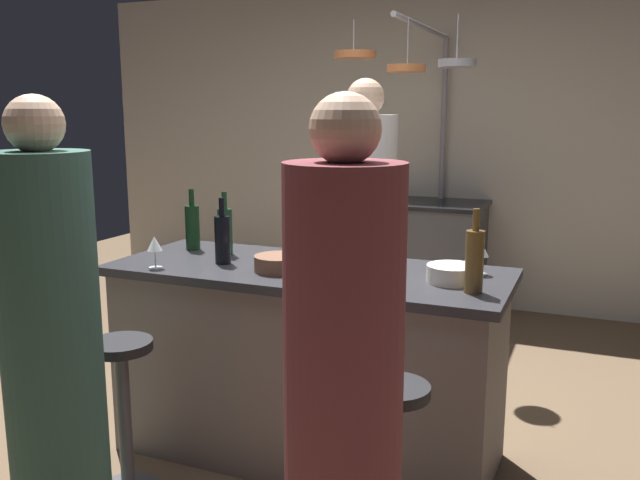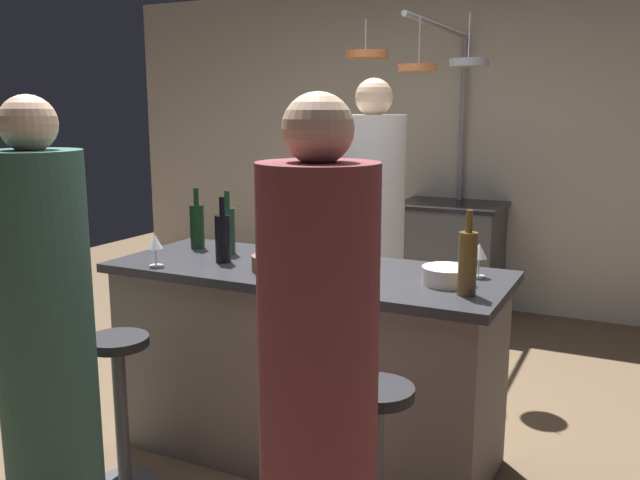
% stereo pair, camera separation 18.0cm
% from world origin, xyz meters
% --- Properties ---
extents(ground_plane, '(9.00, 9.00, 0.00)m').
position_xyz_m(ground_plane, '(0.00, 0.00, 0.00)').
color(ground_plane, brown).
extents(back_wall, '(6.40, 0.16, 2.60)m').
position_xyz_m(back_wall, '(0.00, 2.85, 1.30)').
color(back_wall, beige).
rests_on(back_wall, ground_plane).
extents(kitchen_island, '(1.80, 0.72, 0.90)m').
position_xyz_m(kitchen_island, '(0.00, 0.00, 0.45)').
color(kitchen_island, slate).
rests_on(kitchen_island, ground_plane).
extents(stove_range, '(0.80, 0.64, 0.89)m').
position_xyz_m(stove_range, '(0.00, 2.45, 0.45)').
color(stove_range, '#47474C').
rests_on(stove_range, ground_plane).
extents(chef, '(0.37, 0.37, 1.77)m').
position_xyz_m(chef, '(-0.07, 0.99, 0.82)').
color(chef, white).
rests_on(chef, ground_plane).
extents(bar_stool_left, '(0.28, 0.28, 0.68)m').
position_xyz_m(bar_stool_left, '(-0.55, -0.62, 0.38)').
color(bar_stool_left, '#4C4C51').
rests_on(bar_stool_left, ground_plane).
extents(guest_left, '(0.35, 0.35, 1.65)m').
position_xyz_m(guest_left, '(-0.57, -0.96, 0.77)').
color(guest_left, '#33594C').
rests_on(guest_left, ground_plane).
extents(bar_stool_right, '(0.28, 0.28, 0.68)m').
position_xyz_m(bar_stool_right, '(0.59, -0.62, 0.38)').
color(bar_stool_right, '#4C4C51').
rests_on(bar_stool_right, ground_plane).
extents(guest_right, '(0.35, 0.35, 1.65)m').
position_xyz_m(guest_right, '(0.55, -0.98, 0.76)').
color(guest_right, brown).
rests_on(guest_right, ground_plane).
extents(overhead_pot_rack, '(0.90, 1.46, 2.17)m').
position_xyz_m(overhead_pot_rack, '(-0.00, 1.87, 1.68)').
color(overhead_pot_rack, gray).
rests_on(overhead_pot_rack, ground_plane).
extents(pepper_mill, '(0.05, 0.05, 0.21)m').
position_xyz_m(pepper_mill, '(0.06, 0.10, 1.01)').
color(pepper_mill, '#382319').
rests_on(pepper_mill, kitchen_island).
extents(wine_bottle_dark, '(0.07, 0.07, 0.31)m').
position_xyz_m(wine_bottle_dark, '(-0.39, -0.07, 1.02)').
color(wine_bottle_dark, black).
rests_on(wine_bottle_dark, kitchen_island).
extents(wine_bottle_red, '(0.07, 0.07, 0.31)m').
position_xyz_m(wine_bottle_red, '(-0.70, 0.15, 1.02)').
color(wine_bottle_red, '#143319').
rests_on(wine_bottle_red, kitchen_island).
extents(wine_bottle_green, '(0.07, 0.07, 0.31)m').
position_xyz_m(wine_bottle_green, '(-0.48, 0.10, 1.02)').
color(wine_bottle_green, '#193D23').
rests_on(wine_bottle_green, kitchen_island).
extents(wine_bottle_rose, '(0.07, 0.07, 0.32)m').
position_xyz_m(wine_bottle_rose, '(0.26, -0.03, 1.03)').
color(wine_bottle_rose, '#B78C8E').
rests_on(wine_bottle_rose, kitchen_island).
extents(wine_bottle_amber, '(0.07, 0.07, 0.33)m').
position_xyz_m(wine_bottle_amber, '(0.76, -0.13, 1.03)').
color(wine_bottle_amber, brown).
rests_on(wine_bottle_amber, kitchen_island).
extents(wine_glass_by_chef, '(0.07, 0.07, 0.15)m').
position_xyz_m(wine_glass_by_chef, '(-0.62, -0.27, 1.01)').
color(wine_glass_by_chef, silver).
rests_on(wine_glass_by_chef, kitchen_island).
extents(wine_glass_near_left_guest, '(0.07, 0.07, 0.15)m').
position_xyz_m(wine_glass_near_left_guest, '(0.74, 0.16, 1.01)').
color(wine_glass_near_left_guest, silver).
rests_on(wine_glass_near_left_guest, kitchen_island).
extents(mixing_bowl_wooden, '(0.22, 0.22, 0.07)m').
position_xyz_m(mixing_bowl_wooden, '(-0.09, -0.11, 0.93)').
color(mixing_bowl_wooden, brown).
rests_on(mixing_bowl_wooden, kitchen_island).
extents(mixing_bowl_ceramic, '(0.21, 0.21, 0.07)m').
position_xyz_m(mixing_bowl_ceramic, '(0.65, -0.01, 0.94)').
color(mixing_bowl_ceramic, silver).
rests_on(mixing_bowl_ceramic, kitchen_island).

